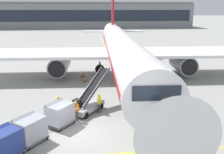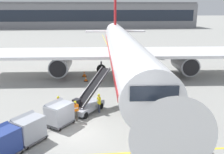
{
  "view_description": "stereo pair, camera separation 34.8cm",
  "coord_description": "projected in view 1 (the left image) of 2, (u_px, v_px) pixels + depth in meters",
  "views": [
    {
      "loc": [
        0.82,
        -16.64,
        8.94
      ],
      "look_at": [
        3.07,
        4.7,
        2.96
      ],
      "focal_mm": 39.62,
      "sensor_mm": 36.0,
      "label": 1
    },
    {
      "loc": [
        1.17,
        -16.67,
        8.94
      ],
      "look_at": [
        3.07,
        4.7,
        2.96
      ],
      "focal_mm": 39.62,
      "sensor_mm": 36.0,
      "label": 2
    }
  ],
  "objects": [
    {
      "name": "terminal_building",
      "position": [
        58.0,
        15.0,
        115.65
      ],
      "size": [
        125.32,
        15.49,
        11.7
      ],
      "color": "gray",
      "rests_on": "ground"
    },
    {
      "name": "baggage_cart_second",
      "position": [
        29.0,
        129.0,
        16.86
      ],
      "size": [
        2.49,
        2.65,
        1.91
      ],
      "color": "#515156",
      "rests_on": "ground"
    },
    {
      "name": "ground_crew_by_carts",
      "position": [
        76.0,
        110.0,
        20.07
      ],
      "size": [
        0.54,
        0.36,
        1.74
      ],
      "color": "#514C42",
      "rests_on": "ground"
    },
    {
      "name": "baggage_cart_lead",
      "position": [
        59.0,
        113.0,
        19.35
      ],
      "size": [
        2.49,
        2.65,
        1.91
      ],
      "color": "#515156",
      "rests_on": "ground"
    },
    {
      "name": "apron_guidance_line_lead_in",
      "position": [
        122.0,
        77.0,
        33.31
      ],
      "size": [
        0.2,
        110.0,
        0.01
      ],
      "color": "yellow",
      "rests_on": "ground"
    },
    {
      "name": "ground_crew_marshaller",
      "position": [
        99.0,
        102.0,
        21.71
      ],
      "size": [
        0.35,
        0.55,
        1.74
      ],
      "color": "#333847",
      "rests_on": "ground"
    },
    {
      "name": "belt_loader",
      "position": [
        88.0,
        101.0,
        22.07
      ],
      "size": [
        3.99,
        4.85,
        3.47
      ],
      "color": "#A3A8B2",
      "rests_on": "ground"
    },
    {
      "name": "safety_cone_engine_keepout",
      "position": [
        85.0,
        79.0,
        31.29
      ],
      "size": [
        0.53,
        0.53,
        0.61
      ],
      "color": "black",
      "rests_on": "ground"
    },
    {
      "name": "ground_crew_by_loader",
      "position": [
        68.0,
        112.0,
        19.59
      ],
      "size": [
        0.32,
        0.56,
        1.74
      ],
      "color": "#333847",
      "rests_on": "ground"
    },
    {
      "name": "ground_crew_wingwalker",
      "position": [
        59.0,
        105.0,
        21.14
      ],
      "size": [
        0.39,
        0.52,
        1.74
      ],
      "color": "#333847",
      "rests_on": "ground"
    },
    {
      "name": "baggage_cart_third",
      "position": [
        2.0,
        143.0,
        15.11
      ],
      "size": [
        2.49,
        2.65,
        1.91
      ],
      "color": "#515156",
      "rests_on": "ground"
    },
    {
      "name": "apron_guidance_line_stop_bar",
      "position": [
        162.0,
        151.0,
        16.04
      ],
      "size": [
        12.0,
        0.2,
        0.01
      ],
      "color": "yellow",
      "rests_on": "ground"
    },
    {
      "name": "ground_plane",
      "position": [
        77.0,
        134.0,
        18.26
      ],
      "size": [
        600.0,
        600.0,
        0.0
      ],
      "primitive_type": "plane",
      "color": "gray"
    },
    {
      "name": "parked_airplane",
      "position": [
        122.0,
        49.0,
        33.18
      ],
      "size": [
        37.98,
        48.39,
        15.95
      ],
      "color": "white",
      "rests_on": "ground"
    },
    {
      "name": "safety_cone_wingtip",
      "position": [
        83.0,
        74.0,
        33.41
      ],
      "size": [
        0.64,
        0.64,
        0.72
      ],
      "color": "black",
      "rests_on": "ground"
    }
  ]
}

